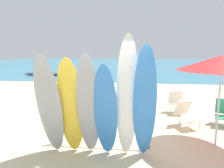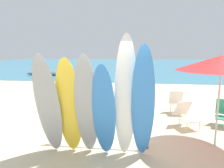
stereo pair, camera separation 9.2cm
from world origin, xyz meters
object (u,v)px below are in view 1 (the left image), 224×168
surfboard_grey_2 (88,107)px  distant_boat (46,74)px  surfboard_yellow_1 (71,107)px  beach_chair_red (186,113)px  beachgoer_midbeach (147,90)px  surfboard_blue_5 (145,105)px  beach_umbrella (222,63)px  surfboard_blue_3 (106,112)px  beachgoer_photographing (67,86)px  beach_chair_striped (176,102)px  surfboard_grey_0 (49,106)px  surfboard_rack (101,127)px  surfboard_white_4 (127,99)px  beach_chair_blue (224,112)px

surfboard_grey_2 → distant_boat: 15.97m
surfboard_yellow_1 → beach_chair_red: 3.65m
beachgoer_midbeach → surfboard_blue_5: bearing=-103.0°
surfboard_yellow_1 → beachgoer_midbeach: 3.74m
beach_umbrella → surfboard_blue_5: bearing=-152.4°
surfboard_yellow_1 → surfboard_blue_3: surfboard_yellow_1 is taller
beachgoer_photographing → surfboard_yellow_1: bearing=-66.9°
beach_umbrella → beachgoer_photographing: bearing=147.6°
surfboard_blue_5 → beach_chair_striped: surfboard_blue_5 is taller
surfboard_grey_2 → surfboard_blue_3: 0.38m
surfboard_grey_0 → surfboard_rack: bearing=35.0°
surfboard_blue_3 → beach_chair_red: surfboard_blue_3 is taller
surfboard_blue_3 → distant_boat: size_ratio=0.50×
surfboard_yellow_1 → surfboard_blue_5: bearing=-4.8°
surfboard_white_4 → beachgoer_midbeach: 3.35m
surfboard_grey_2 → beach_chair_red: bearing=35.2°
surfboard_grey_2 → surfboard_white_4: surfboard_white_4 is taller
distant_boat → surfboard_white_4: bearing=-59.5°
surfboard_grey_0 → beach_umbrella: 4.05m
surfboard_white_4 → beachgoer_photographing: bearing=118.4°
surfboard_yellow_1 → surfboard_white_4: size_ratio=0.83×
surfboard_blue_3 → beach_umbrella: (2.61, 0.94, 1.00)m
surfboard_blue_5 → surfboard_white_4: bearing=170.1°
surfboard_yellow_1 → beachgoer_photographing: 4.20m
surfboard_grey_2 → beach_umbrella: bearing=12.5°
surfboard_yellow_1 → beach_umbrella: bearing=12.2°
surfboard_rack → surfboard_blue_5: surfboard_blue_5 is taller
surfboard_blue_5 → beach_chair_striped: bearing=70.8°
surfboard_grey_2 → beach_chair_blue: (3.74, 2.41, -0.71)m
surfboard_grey_0 → distant_boat: (-6.59, 14.12, -0.99)m
surfboard_white_4 → beach_chair_striped: 3.97m
beachgoer_midbeach → beach_chair_red: size_ratio=1.78×
surfboard_yellow_1 → surfboard_grey_2: size_ratio=0.95×
beach_chair_blue → distant_boat: 16.18m
beach_chair_red → beach_chair_blue: bearing=-10.0°
surfboard_blue_5 → surfboard_rack: bearing=151.5°
surfboard_rack → surfboard_grey_2: (-0.18, -0.56, 0.65)m
surfboard_yellow_1 → beach_chair_striped: bearing=47.9°
surfboard_grey_0 → surfboard_yellow_1: (0.45, 0.08, -0.04)m
surfboard_grey_0 → surfboard_grey_2: bearing=6.9°
beach_umbrella → beachgoer_midbeach: bearing=123.4°
surfboard_grey_0 → surfboard_grey_2: (0.86, 0.02, 0.00)m
surfboard_grey_0 → distant_boat: bearing=120.6°
surfboard_rack → surfboard_blue_3: surfboard_blue_3 is taller
beachgoer_photographing → beach_chair_red: beachgoer_photographing is taller
surfboard_white_4 → beach_chair_striped: bearing=58.4°
beach_chair_blue → beach_chair_striped: size_ratio=1.00×
surfboard_blue_3 → beachgoer_photographing: bearing=119.9°
surfboard_grey_2 → beach_chair_striped: size_ratio=2.81×
surfboard_blue_3 → surfboard_blue_5: 0.83m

